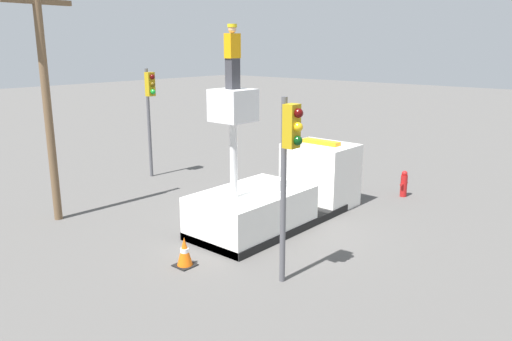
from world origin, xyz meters
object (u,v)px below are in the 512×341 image
(fire_hydrant, at_px, (404,184))
(utility_pole, at_px, (46,96))
(bucket_truck, at_px, (282,194))
(worker, at_px, (233,57))
(traffic_light_across, at_px, (150,101))
(traffic_light_pole, at_px, (289,155))
(traffic_cone_rear, at_px, (185,252))

(fire_hydrant, height_order, utility_pole, utility_pole)
(bucket_truck, bearing_deg, fire_hydrant, -20.17)
(worker, bearing_deg, utility_pole, 114.08)
(traffic_light_across, bearing_deg, utility_pole, -159.74)
(bucket_truck, xyz_separation_m, traffic_light_across, (0.71, 7.76, 2.43))
(traffic_light_pole, relative_size, fire_hydrant, 4.45)
(traffic_light_across, bearing_deg, traffic_cone_rear, -122.94)
(utility_pole, bearing_deg, traffic_light_across, 20.26)
(bucket_truck, distance_m, utility_pole, 8.13)
(utility_pole, bearing_deg, bucket_truck, -49.67)
(worker, relative_size, fire_hydrant, 1.71)
(traffic_cone_rear, distance_m, utility_pole, 7.05)
(fire_hydrant, bearing_deg, traffic_light_pole, -173.37)
(traffic_light_pole, distance_m, traffic_cone_rear, 3.99)
(traffic_light_pole, distance_m, utility_pole, 8.75)
(worker, distance_m, utility_pole, 6.38)
(traffic_light_pole, xyz_separation_m, traffic_light_across, (4.20, 10.65, 0.12))
(traffic_cone_rear, xyz_separation_m, utility_pole, (-0.35, 5.99, 3.71))
(traffic_light_pole, bearing_deg, worker, 67.54)
(traffic_light_across, relative_size, utility_pole, 0.62)
(traffic_cone_rear, bearing_deg, traffic_light_pole, -69.00)
(traffic_light_pole, bearing_deg, utility_pole, 98.93)
(bucket_truck, height_order, traffic_cone_rear, bucket_truck)
(traffic_light_across, bearing_deg, worker, -111.17)
(traffic_light_pole, height_order, traffic_cone_rear, traffic_light_pole)
(bucket_truck, relative_size, fire_hydrant, 6.45)
(worker, relative_size, traffic_light_across, 0.37)
(bucket_truck, distance_m, traffic_light_across, 8.16)
(traffic_light_across, bearing_deg, fire_hydrant, -65.26)
(worker, height_order, fire_hydrant, worker)
(traffic_light_pole, relative_size, traffic_cone_rear, 5.69)
(traffic_light_pole, bearing_deg, traffic_light_across, 68.48)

